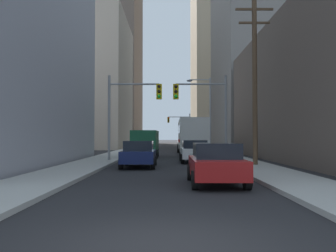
{
  "coord_description": "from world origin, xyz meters",
  "views": [
    {
      "loc": [
        0.03,
        -5.95,
        1.75
      ],
      "look_at": [
        0.0,
        37.64,
        3.03
      ],
      "focal_mm": 39.47,
      "sensor_mm": 36.0,
      "label": 1
    }
  ],
  "objects": [
    {
      "name": "sidewalk_left",
      "position": [
        -4.8,
        50.0,
        0.07
      ],
      "size": [
        2.73,
        160.0,
        0.15
      ],
      "primitive_type": "cube",
      "color": "#9E9E99",
      "rests_on": "ground"
    },
    {
      "name": "sedan_white",
      "position": [
        1.84,
        19.3,
        0.77
      ],
      "size": [
        1.95,
        4.2,
        1.52
      ],
      "color": "white",
      "rests_on": "ground"
    },
    {
      "name": "sedan_navy",
      "position": [
        -1.63,
        15.16,
        0.77
      ],
      "size": [
        1.95,
        4.2,
        1.52
      ],
      "color": "#141E4C",
      "rests_on": "ground"
    },
    {
      "name": "sedan_red",
      "position": [
        1.78,
        7.54,
        0.77
      ],
      "size": [
        1.95,
        4.21,
        1.52
      ],
      "color": "maroon",
      "rests_on": "ground"
    },
    {
      "name": "building_right_far_highrise",
      "position": [
        14.37,
        89.07,
        31.43
      ],
      "size": [
        15.57,
        23.7,
        62.85
      ],
      "primitive_type": "cube",
      "color": "tan",
      "rests_on": "ground"
    },
    {
      "name": "traffic_signal_near_right",
      "position": [
        2.45,
        19.48,
        4.04
      ],
      "size": [
        3.74,
        0.44,
        6.0
      ],
      "color": "gray",
      "rests_on": "ground"
    },
    {
      "name": "traffic_signal_near_left",
      "position": [
        -2.45,
        19.48,
        4.04
      ],
      "size": [
        3.74,
        0.44,
        6.0
      ],
      "color": "gray",
      "rests_on": "ground"
    },
    {
      "name": "utility_pole_right",
      "position": [
        5.07,
        15.38,
        5.18
      ],
      "size": [
        2.2,
        0.28,
        9.8
      ],
      "color": "brown",
      "rests_on": "ground"
    },
    {
      "name": "sidewalk_right",
      "position": [
        4.8,
        50.0,
        0.07
      ],
      "size": [
        2.73,
        160.0,
        0.15
      ],
      "primitive_type": "cube",
      "color": "#9E9E99",
      "rests_on": "ground"
    },
    {
      "name": "cargo_van_green",
      "position": [
        -1.87,
        25.1,
        1.29
      ],
      "size": [
        2.16,
        5.26,
        2.26
      ],
      "color": "#195938",
      "rests_on": "ground"
    },
    {
      "name": "building_left_mid_office",
      "position": [
        -17.64,
        51.35,
        10.07
      ],
      "size": [
        22.44,
        19.23,
        20.14
      ],
      "primitive_type": "cube",
      "color": "#B7A893",
      "rests_on": "ground"
    },
    {
      "name": "ground_plane",
      "position": [
        0.0,
        0.0,
        0.0
      ],
      "size": [
        400.0,
        400.0,
        0.0
      ],
      "primitive_type": "plane",
      "color": "black"
    },
    {
      "name": "street_lamp_right",
      "position": [
        3.76,
        29.75,
        4.54
      ],
      "size": [
        2.38,
        0.32,
        7.5
      ],
      "color": "gray",
      "rests_on": "ground"
    },
    {
      "name": "building_right_mid_block",
      "position": [
        17.2,
        46.32,
        14.06
      ],
      "size": [
        19.82,
        19.92,
        28.12
      ],
      "primitive_type": "cube",
      "color": "gray",
      "rests_on": "ground"
    },
    {
      "name": "city_bus",
      "position": [
        2.38,
        30.59,
        1.93
      ],
      "size": [
        2.68,
        11.53,
        3.4
      ],
      "color": "silver",
      "rests_on": "ground"
    },
    {
      "name": "building_left_far_tower",
      "position": [
        -18.07,
        90.21,
        34.18
      ],
      "size": [
        20.94,
        28.47,
        68.37
      ],
      "primitive_type": "cube",
      "color": "#66564C",
      "rests_on": "ground"
    },
    {
      "name": "traffic_signal_far_right",
      "position": [
        2.24,
        61.64,
        4.06
      ],
      "size": [
        4.2,
        0.44,
        6.0
      ],
      "color": "gray",
      "rests_on": "ground"
    }
  ]
}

